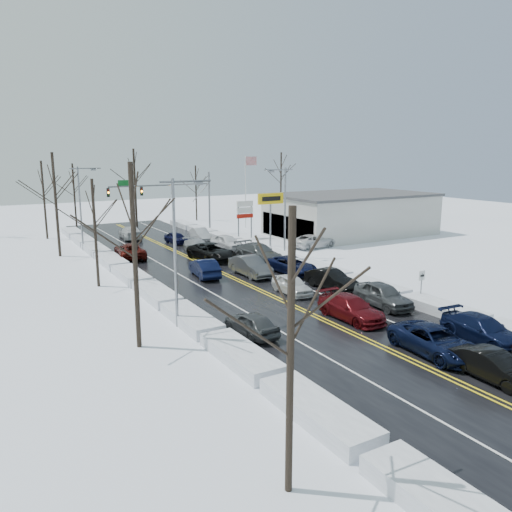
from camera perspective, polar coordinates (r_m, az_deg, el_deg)
ground at (r=38.21m, az=0.82°, el=-4.13°), size 160.00×160.00×0.00m
road_surface at (r=39.87m, az=-0.66°, el=-3.45°), size 14.00×84.00×0.01m
snow_bank_left at (r=36.89m, az=-11.04°, el=-4.94°), size 1.86×72.00×0.69m
snow_bank_right at (r=43.98m, az=8.01°, el=-2.12°), size 1.86×72.00×0.69m
traffic_signal_mast at (r=63.77m, az=-9.53°, el=7.11°), size 13.28×0.39×8.00m
tires_plus_sign at (r=56.13m, az=1.68°, el=6.16°), size 3.20×0.34×6.00m
used_vehicles_sign at (r=61.48m, az=-1.28°, el=5.08°), size 2.20×0.22×4.65m
speed_limit_sign at (r=36.93m, az=18.40°, el=-2.69°), size 0.55×0.09×2.35m
flagpole at (r=70.47m, az=-1.09°, el=8.06°), size 1.87×1.20×10.00m
dealership_building at (r=65.95m, az=10.79°, el=4.75°), size 20.40×12.40×5.30m
streetlight_ne at (r=49.89m, az=3.15°, el=5.81°), size 3.20×0.25×9.00m
streetlight_sw at (r=29.94m, az=-8.92°, el=1.71°), size 3.20×0.25×9.00m
streetlight_nw at (r=56.77m, az=-19.28°, el=5.90°), size 3.20×0.25×9.00m
tree_left_a at (r=14.57m, az=4.04°, el=-4.91°), size 3.60×3.60×9.00m
tree_left_b at (r=26.81m, az=-13.88°, el=3.97°), size 4.00×4.00×10.00m
tree_left_c at (r=40.67m, az=-18.04°, el=4.80°), size 3.40×3.40×8.50m
tree_left_d at (r=54.18m, az=-22.05°, el=7.60°), size 4.20×4.20×10.50m
tree_left_e at (r=66.15m, az=-23.18°, el=7.50°), size 3.80×3.80×9.50m
tree_far_b at (r=73.79m, az=-20.13°, el=7.81°), size 3.60×3.60×9.00m
tree_far_c at (r=73.61m, az=-13.72°, el=9.26°), size 4.40×4.40×11.00m
tree_far_d at (r=78.50m, az=-6.90°, el=8.37°), size 3.40×3.40×8.50m
tree_far_e at (r=86.41m, az=2.88°, el=9.67°), size 4.20×4.20×10.50m
queued_car_1 at (r=26.47m, az=25.44°, el=-12.72°), size 1.55×4.26×1.40m
queued_car_2 at (r=28.49m, az=19.67°, el=-10.50°), size 2.85×5.48×1.47m
queued_car_3 at (r=32.73m, az=10.76°, el=-7.10°), size 2.19×5.17×1.49m
queued_car_4 at (r=37.86m, az=4.11°, el=-4.31°), size 1.97×4.27×1.42m
queued_car_5 at (r=43.23m, az=-0.62°, el=-2.25°), size 1.86×5.12×1.68m
queued_car_6 at (r=49.70m, az=-5.04°, el=-0.44°), size 3.52×6.26×1.65m
queued_car_7 at (r=53.67m, az=-6.65°, el=0.44°), size 1.91×4.70×1.36m
queued_car_8 at (r=59.14m, az=-9.05°, el=1.42°), size 2.08×4.09×1.34m
queued_car_11 at (r=31.23m, az=24.34°, el=-8.90°), size 2.44×5.19×1.46m
queued_car_12 at (r=35.83m, az=14.26°, el=-5.59°), size 2.39×5.01×1.65m
queued_car_13 at (r=39.59m, az=8.54°, el=-3.70°), size 2.15×4.77×1.52m
queued_car_14 at (r=44.20m, az=4.10°, el=-1.96°), size 2.81×5.44×1.47m
queued_car_15 at (r=48.97m, az=0.32°, el=-0.58°), size 3.02×6.10×1.70m
queued_car_16 at (r=54.99m, az=-3.34°, el=0.77°), size 2.35×4.90×1.62m
queued_car_17 at (r=61.00m, az=-6.35°, el=1.81°), size 1.95×4.51×1.44m
oncoming_car_0 at (r=43.10m, az=-5.90°, el=-2.35°), size 2.27×4.90×1.56m
oncoming_car_1 at (r=51.87m, az=-14.17°, el=-0.24°), size 3.21×5.83×1.55m
oncoming_car_2 at (r=63.34m, az=-14.13°, el=1.89°), size 2.76×5.66×1.59m
oncoming_car_3 at (r=29.53m, az=-0.53°, el=-8.99°), size 1.95×4.18×1.38m
parked_car_0 at (r=56.20m, az=6.59°, el=0.95°), size 5.61×3.02×1.50m
parked_car_1 at (r=59.85m, az=7.21°, el=1.60°), size 2.75×6.03×1.71m
parked_car_2 at (r=63.55m, az=2.82°, el=2.27°), size 2.50×5.08×1.67m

